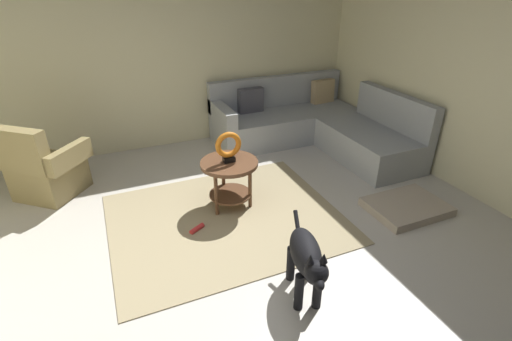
# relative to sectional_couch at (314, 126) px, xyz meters

# --- Properties ---
(ground_plane) EXTENTS (6.00, 6.00, 0.10)m
(ground_plane) POSITION_rel_sectional_couch_xyz_m (-1.99, -2.02, -0.34)
(ground_plane) COLOR beige
(wall_back) EXTENTS (6.00, 0.12, 2.70)m
(wall_back) POSITION_rel_sectional_couch_xyz_m (-1.99, 0.92, 1.06)
(wall_back) COLOR beige
(wall_back) RESTS_ON ground_plane
(area_rug) EXTENTS (2.30, 1.90, 0.01)m
(area_rug) POSITION_rel_sectional_couch_xyz_m (-1.84, -1.32, -0.28)
(area_rug) COLOR tan
(area_rug) RESTS_ON ground_plane
(sectional_couch) EXTENTS (2.20, 2.25, 0.88)m
(sectional_couch) POSITION_rel_sectional_couch_xyz_m (0.00, 0.00, 0.00)
(sectional_couch) COLOR #9EA3A8
(sectional_couch) RESTS_ON ground_plane
(armchair) EXTENTS (1.00, 0.97, 0.88)m
(armchair) POSITION_rel_sectional_couch_xyz_m (-3.52, -0.07, 0.03)
(armchair) COLOR olive
(armchair) RESTS_ON ground_plane
(side_table) EXTENTS (0.60, 0.60, 0.54)m
(side_table) POSITION_rel_sectional_couch_xyz_m (-1.70, -1.11, 0.13)
(side_table) COLOR brown
(side_table) RESTS_ON ground_plane
(torus_sculpture) EXTENTS (0.28, 0.08, 0.33)m
(torus_sculpture) POSITION_rel_sectional_couch_xyz_m (-1.70, -1.11, 0.42)
(torus_sculpture) COLOR black
(torus_sculpture) RESTS_ON side_table
(dog_bed_mat) EXTENTS (0.80, 0.60, 0.09)m
(dog_bed_mat) POSITION_rel_sectional_couch_xyz_m (-0.01, -1.94, -0.24)
(dog_bed_mat) COLOR #B2A38E
(dog_bed_mat) RESTS_ON ground_plane
(dog) EXTENTS (0.36, 0.83, 0.63)m
(dog) POSITION_rel_sectional_couch_xyz_m (-1.62, -2.56, 0.09)
(dog) COLOR black
(dog) RESTS_ON ground_plane
(dog_toy_rope) EXTENTS (0.17, 0.12, 0.05)m
(dog_toy_rope) POSITION_rel_sectional_couch_xyz_m (-2.16, -1.41, -0.26)
(dog_toy_rope) COLOR red
(dog_toy_rope) RESTS_ON ground_plane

